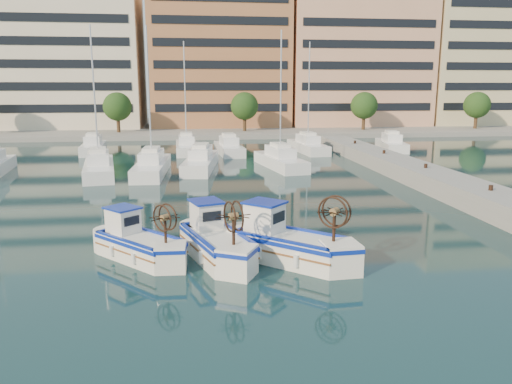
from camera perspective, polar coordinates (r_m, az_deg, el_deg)
name	(u,v)px	position (r m, az deg, el deg)	size (l,w,h in m)	color
ground	(280,255)	(20.94, 2.74, -7.23)	(300.00, 300.00, 0.00)	#17393D
quay	(470,193)	(32.63, 23.29, -0.15)	(3.00, 60.00, 1.20)	gray
waterfront	(269,61)	(85.58, 1.45, 14.71)	(180.00, 40.00, 25.60)	gray
yacht_marina	(199,156)	(47.41, -6.59, 4.13)	(41.46, 22.73, 11.50)	white
fishing_boat_a	(138,242)	(20.85, -13.33, -5.59)	(3.88, 4.01, 2.56)	white
fishing_boat_b	(216,240)	(20.41, -4.64, -5.49)	(3.06, 4.62, 2.80)	white
fishing_boat_c	(287,242)	(20.03, 3.60, -5.70)	(4.63, 4.41, 2.94)	white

